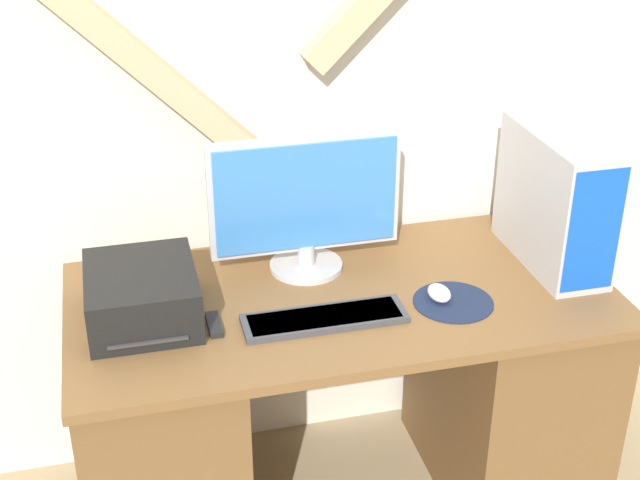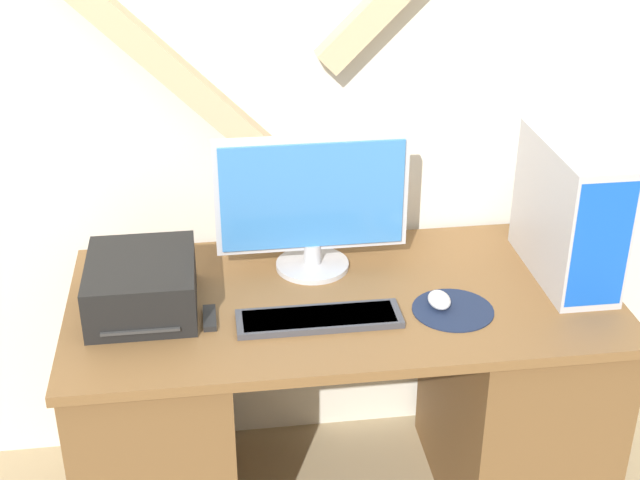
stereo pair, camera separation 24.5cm
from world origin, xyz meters
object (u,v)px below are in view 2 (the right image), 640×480
Objects in this scene: monitor at (312,202)px; computer_tower at (570,211)px; mouse at (439,300)px; printer at (142,285)px; remote_control at (210,318)px; keyboard at (319,318)px.

computer_tower is (0.73, -0.14, -0.01)m from monitor.
monitor is 0.74m from computer_tower.
printer is (-0.82, 0.10, 0.05)m from mouse.
computer_tower is 1.23m from printer.
remote_control is (0.18, -0.09, -0.06)m from printer.
mouse is 0.47m from computer_tower.
monitor is at bearing 169.49° from computer_tower.
keyboard is 0.34m from mouse.
keyboard reaches higher than remote_control.
computer_tower is 1.28× the size of printer.
monitor reaches higher than printer.
keyboard is at bearing -93.81° from monitor.
computer_tower is at bearing 6.82° from remote_control.
computer_tower is (0.75, 0.17, 0.19)m from keyboard.
remote_control is at bearing -173.18° from computer_tower.
monitor is 4.90× the size of remote_control.
keyboard is 4.87× the size of mouse.
monitor reaches higher than computer_tower.
keyboard is 0.50m from printer.
remote_control is (-0.31, -0.26, -0.21)m from monitor.
mouse is at bearing 5.25° from keyboard.
keyboard is 0.80m from computer_tower.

